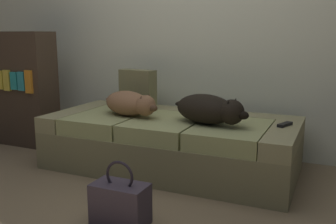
{
  "coord_description": "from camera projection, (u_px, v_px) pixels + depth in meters",
  "views": [
    {
      "loc": [
        1.2,
        -1.74,
        1.07
      ],
      "look_at": [
        0.0,
        0.94,
        0.47
      ],
      "focal_mm": 40.86,
      "sensor_mm": 36.0,
      "label": 1
    }
  ],
  "objects": [
    {
      "name": "ground_plane",
      "position": [
        103.0,
        219.0,
        2.25
      ],
      "size": [
        10.0,
        10.0,
        0.0
      ],
      "primitive_type": "plane",
      "color": "#7F694C"
    },
    {
      "name": "couch",
      "position": [
        171.0,
        143.0,
        3.09
      ],
      "size": [
        1.97,
        0.92,
        0.42
      ],
      "color": "#7F7851",
      "rests_on": "ground"
    },
    {
      "name": "dog_tan",
      "position": [
        130.0,
        103.0,
        3.08
      ],
      "size": [
        0.57,
        0.36,
        0.2
      ],
      "color": "#8D6040",
      "rests_on": "couch"
    },
    {
      "name": "dog_dark",
      "position": [
        209.0,
        109.0,
        2.78
      ],
      "size": [
        0.63,
        0.39,
        0.22
      ],
      "color": "black",
      "rests_on": "couch"
    },
    {
      "name": "tv_remote",
      "position": [
        285.0,
        124.0,
        2.74
      ],
      "size": [
        0.1,
        0.16,
        0.02
      ],
      "primitive_type": "cube",
      "rotation": [
        0.0,
        0.0,
        -0.37
      ],
      "color": "black",
      "rests_on": "couch"
    },
    {
      "name": "throw_pillow",
      "position": [
        138.0,
        89.0,
        3.42
      ],
      "size": [
        0.35,
        0.17,
        0.34
      ],
      "primitive_type": "cube",
      "rotation": [
        0.0,
        0.0,
        -0.16
      ],
      "color": "olive",
      "rests_on": "couch"
    },
    {
      "name": "handbag",
      "position": [
        120.0,
        203.0,
        2.18
      ],
      "size": [
        0.32,
        0.18,
        0.38
      ],
      "color": "#3A303D",
      "rests_on": "ground"
    },
    {
      "name": "bookshelf",
      "position": [
        27.0,
        89.0,
        3.72
      ],
      "size": [
        0.56,
        0.3,
        1.1
      ],
      "color": "#403023",
      "rests_on": "ground"
    }
  ]
}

